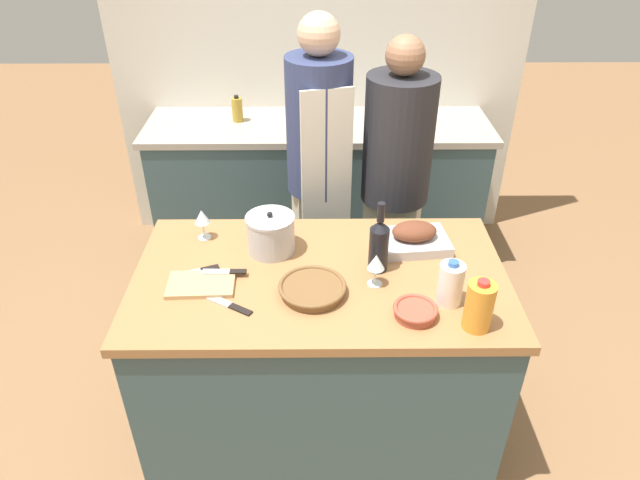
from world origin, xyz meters
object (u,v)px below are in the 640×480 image
at_px(milk_jug, 450,284).
at_px(cutting_board, 201,284).
at_px(stock_pot, 271,234).
at_px(knife_chef, 226,304).
at_px(wine_bottle_green, 379,244).
at_px(wine_glass_right, 376,263).
at_px(roasting_pan, 414,238).
at_px(knife_paring, 226,272).
at_px(knife_bread, 197,271).
at_px(wicker_basket, 312,289).
at_px(juice_jug, 479,306).
at_px(person_cook_aproned, 319,166).
at_px(wine_glass_left, 202,218).
at_px(condiment_bottle_tall, 237,109).
at_px(person_cook_guest, 395,178).
at_px(mixing_bowl, 415,311).
at_px(condiment_bottle_short, 295,114).

bearing_deg(milk_jug, cutting_board, 173.72).
xyz_separation_m(stock_pot, knife_chef, (-0.15, -0.36, -0.08)).
relative_size(wine_bottle_green, wine_glass_right, 2.21).
bearing_deg(knife_chef, roasting_pan, 26.84).
xyz_separation_m(stock_pot, knife_paring, (-0.17, -0.18, -0.06)).
relative_size(knife_paring, knife_bread, 0.93).
height_order(cutting_board, knife_paring, knife_paring).
height_order(wicker_basket, juice_jug, juice_jug).
height_order(knife_paring, knife_bread, knife_paring).
bearing_deg(person_cook_aproned, knife_bread, -135.97).
distance_m(knife_chef, person_cook_aproned, 1.08).
distance_m(wine_bottle_green, wine_glass_left, 0.79).
relative_size(milk_jug, condiment_bottle_tall, 1.14).
distance_m(wicker_basket, cutting_board, 0.44).
xyz_separation_m(stock_pot, wine_glass_right, (0.42, -0.24, 0.02)).
height_order(knife_chef, condiment_bottle_tall, condiment_bottle_tall).
distance_m(knife_paring, person_cook_guest, 1.14).
relative_size(roasting_pan, wine_glass_left, 2.25).
relative_size(stock_pot, juice_jug, 1.01).
relative_size(milk_jug, person_cook_guest, 0.12).
distance_m(wicker_basket, wine_glass_right, 0.27).
bearing_deg(wicker_basket, person_cook_aproned, 88.13).
distance_m(mixing_bowl, wine_bottle_green, 0.33).
relative_size(knife_paring, condiment_bottle_tall, 1.07).
bearing_deg(juice_jug, cutting_board, 166.74).
xyz_separation_m(mixing_bowl, knife_paring, (-0.73, 0.25, -0.00)).
bearing_deg(condiment_bottle_short, juice_jug, -68.51).
bearing_deg(wine_glass_left, wine_glass_right, -25.17).
xyz_separation_m(juice_jug, wine_glass_left, (-1.07, 0.59, 0.01)).
xyz_separation_m(roasting_pan, condiment_bottle_short, (-0.55, 1.26, 0.08)).
height_order(wine_bottle_green, condiment_bottle_short, wine_bottle_green).
bearing_deg(mixing_bowl, person_cook_guest, 87.07).
xyz_separation_m(juice_jug, person_cook_aproned, (-0.56, 1.15, -0.02)).
relative_size(wicker_basket, cutting_board, 0.99).
height_order(juice_jug, condiment_bottle_short, condiment_bottle_short).
distance_m(roasting_pan, wine_bottle_green, 0.25).
bearing_deg(milk_jug, stock_pot, 152.74).
distance_m(wine_bottle_green, wine_glass_right, 0.11).
xyz_separation_m(cutting_board, person_cook_guest, (0.87, 0.89, 0.01)).
bearing_deg(milk_jug, roasting_pan, 101.53).
xyz_separation_m(wicker_basket, wine_glass_left, (-0.48, 0.40, 0.08)).
xyz_separation_m(stock_pot, person_cook_aproned, (0.21, 0.66, -0.00)).
height_order(roasting_pan, wine_glass_left, wine_glass_left).
relative_size(wine_bottle_green, person_cook_guest, 0.19).
relative_size(knife_chef, person_cook_aproned, 0.13).
height_order(milk_jug, condiment_bottle_tall, condiment_bottle_tall).
xyz_separation_m(wicker_basket, wine_bottle_green, (0.27, 0.16, 0.10)).
bearing_deg(condiment_bottle_tall, knife_paring, -85.45).
distance_m(wine_glass_right, person_cook_guest, 0.91).
height_order(wicker_basket, stock_pot, stock_pot).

